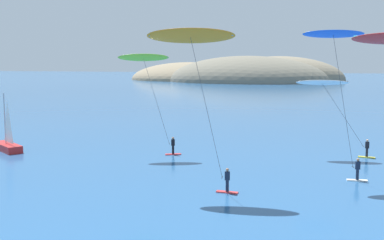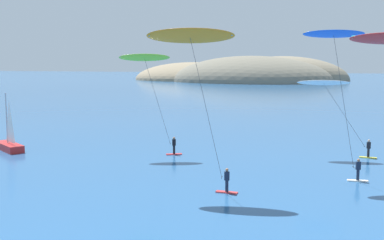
% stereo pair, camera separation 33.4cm
% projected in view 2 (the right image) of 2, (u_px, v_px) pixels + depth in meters
% --- Properties ---
extents(headland_island, '(89.77, 55.71, 20.07)m').
position_uv_depth(headland_island, '(243.00, 81.00, 196.12)').
color(headland_island, '#84755B').
rests_on(headland_island, ground).
extents(sailboat_near, '(5.30, 4.40, 5.70)m').
position_uv_depth(sailboat_near, '(8.00, 143.00, 48.02)').
color(sailboat_near, '#B22323').
rests_on(sailboat_near, ground).
extents(kitesurfer_blue, '(5.19, 2.11, 11.18)m').
position_uv_depth(kitesurfer_blue, '(336.00, 48.00, 34.63)').
color(kitesurfer_blue, silver).
rests_on(kitesurfer_blue, ground).
extents(kitesurfer_white, '(7.38, 1.50, 7.22)m').
position_uv_depth(kitesurfer_white, '(328.00, 90.00, 43.96)').
color(kitesurfer_white, yellow).
rests_on(kitesurfer_white, ground).
extents(kitesurfer_lime, '(5.75, 2.50, 9.58)m').
position_uv_depth(kitesurfer_lime, '(147.00, 67.00, 44.47)').
color(kitesurfer_lime, red).
rests_on(kitesurfer_lime, ground).
extents(kitesurfer_orange, '(6.32, 1.72, 11.14)m').
position_uv_depth(kitesurfer_orange, '(192.00, 45.00, 31.87)').
color(kitesurfer_orange, red).
rests_on(kitesurfer_orange, ground).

